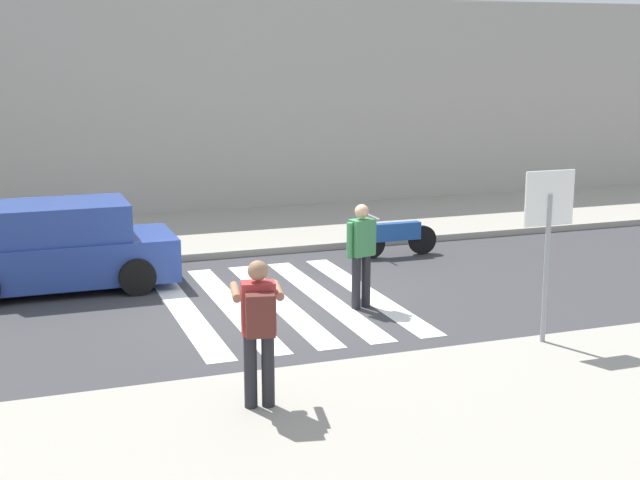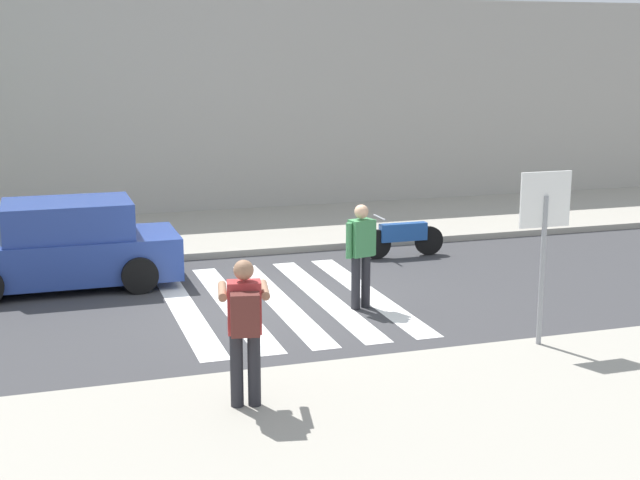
{
  "view_description": "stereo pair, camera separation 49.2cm",
  "coord_description": "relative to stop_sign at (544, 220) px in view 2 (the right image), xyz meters",
  "views": [
    {
      "loc": [
        -4.25,
        -13.62,
        4.16
      ],
      "look_at": [
        0.6,
        -0.2,
        1.1
      ],
      "focal_mm": 50.0,
      "sensor_mm": 36.0,
      "label": 1
    },
    {
      "loc": [
        -3.79,
        -13.78,
        4.16
      ],
      "look_at": [
        0.6,
        -0.2,
        1.1
      ],
      "focal_mm": 50.0,
      "sensor_mm": 36.0,
      "label": 2
    }
  ],
  "objects": [
    {
      "name": "ground_plane",
      "position": [
        -2.75,
        3.43,
        -1.9
      ],
      "size": [
        120.0,
        120.0,
        0.0
      ],
      "primitive_type": "plane",
      "color": "#38383A"
    },
    {
      "name": "sidewalk_near",
      "position": [
        -2.75,
        -2.77,
        -1.83
      ],
      "size": [
        60.0,
        6.0,
        0.14
      ],
      "primitive_type": "cube",
      "color": "#9E998C",
      "rests_on": "ground"
    },
    {
      "name": "sidewalk_far",
      "position": [
        -2.75,
        9.43,
        -1.83
      ],
      "size": [
        60.0,
        4.8,
        0.14
      ],
      "primitive_type": "cube",
      "color": "#9E998C",
      "rests_on": "ground"
    },
    {
      "name": "building_facade_far",
      "position": [
        -2.75,
        13.83,
        0.83
      ],
      "size": [
        56.0,
        4.0,
        5.45
      ],
      "primitive_type": "cube",
      "color": "#ADA89E",
      "rests_on": "ground"
    },
    {
      "name": "crosswalk_stripe_0",
      "position": [
        -4.35,
        3.63,
        -1.89
      ],
      "size": [
        0.44,
        5.2,
        0.01
      ],
      "primitive_type": "cube",
      "color": "silver",
      "rests_on": "ground"
    },
    {
      "name": "crosswalk_stripe_1",
      "position": [
        -3.55,
        3.63,
        -1.89
      ],
      "size": [
        0.44,
        5.2,
        0.01
      ],
      "primitive_type": "cube",
      "color": "silver",
      "rests_on": "ground"
    },
    {
      "name": "crosswalk_stripe_2",
      "position": [
        -2.75,
        3.63,
        -1.89
      ],
      "size": [
        0.44,
        5.2,
        0.01
      ],
      "primitive_type": "cube",
      "color": "silver",
      "rests_on": "ground"
    },
    {
      "name": "crosswalk_stripe_3",
      "position": [
        -1.95,
        3.63,
        -1.89
      ],
      "size": [
        0.44,
        5.2,
        0.01
      ],
      "primitive_type": "cube",
      "color": "silver",
      "rests_on": "ground"
    },
    {
      "name": "crosswalk_stripe_4",
      "position": [
        -1.15,
        3.63,
        -1.89
      ],
      "size": [
        0.44,
        5.2,
        0.01
      ],
      "primitive_type": "cube",
      "color": "silver",
      "rests_on": "ground"
    },
    {
      "name": "stop_sign",
      "position": [
        0.0,
        0.0,
        0.0
      ],
      "size": [
        0.76,
        0.08,
        2.42
      ],
      "color": "gray",
      "rests_on": "sidewalk_near"
    },
    {
      "name": "photographer_with_backpack",
      "position": [
        -4.4,
        -0.94,
        -0.73
      ],
      "size": [
        0.68,
        0.91,
        1.72
      ],
      "color": "#232328",
      "rests_on": "sidewalk_near"
    },
    {
      "name": "pedestrian_crossing",
      "position": [
        -1.58,
        2.84,
        -0.92
      ],
      "size": [
        0.56,
        0.33,
        1.72
      ],
      "color": "#232328",
      "rests_on": "ground"
    },
    {
      "name": "parked_car_blue",
      "position": [
        -6.14,
        5.73,
        -1.17
      ],
      "size": [
        4.1,
        1.92,
        1.55
      ],
      "color": "#284293",
      "rests_on": "ground"
    },
    {
      "name": "motorcycle",
      "position": [
        0.53,
        6.03,
        -1.48
      ],
      "size": [
        1.76,
        0.6,
        0.87
      ],
      "color": "black",
      "rests_on": "ground"
    }
  ]
}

